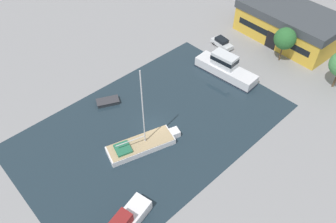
# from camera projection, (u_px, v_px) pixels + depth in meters

# --- Properties ---
(ground_plane) EXTENTS (440.00, 440.00, 0.00)m
(ground_plane) POSITION_uv_depth(u_px,v_px,m) (154.00, 126.00, 47.11)
(ground_plane) COLOR gray
(water_canal) EXTENTS (23.98, 38.01, 0.01)m
(water_canal) POSITION_uv_depth(u_px,v_px,m) (154.00, 126.00, 47.11)
(water_canal) COLOR #1E2D38
(water_canal) RESTS_ON ground
(warehouse_building) EXTENTS (19.27, 11.47, 6.06)m
(warehouse_building) POSITION_uv_depth(u_px,v_px,m) (290.00, 24.00, 61.26)
(warehouse_building) COLOR gold
(warehouse_building) RESTS_ON ground
(quay_tree_near_building) EXTENTS (3.73, 3.73, 6.29)m
(quay_tree_near_building) POSITION_uv_depth(u_px,v_px,m) (285.00, 39.00, 55.29)
(quay_tree_near_building) COLOR brown
(quay_tree_near_building) RESTS_ON ground
(parked_car) EXTENTS (4.59, 2.31, 1.69)m
(parked_car) POSITION_uv_depth(u_px,v_px,m) (222.00, 43.00, 60.80)
(parked_car) COLOR silver
(parked_car) RESTS_ON ground
(sailboat_moored) EXTENTS (5.50, 10.46, 12.88)m
(sailboat_moored) POSITION_uv_depth(u_px,v_px,m) (142.00, 144.00, 43.94)
(sailboat_moored) COLOR white
(sailboat_moored) RESTS_ON water_canal
(motor_cruiser) EXTENTS (11.14, 3.89, 3.87)m
(motor_cruiser) POSITION_uv_depth(u_px,v_px,m) (225.00, 68.00, 54.51)
(motor_cruiser) COLOR silver
(motor_cruiser) RESTS_ON water_canal
(small_dinghy) EXTENTS (3.04, 3.84, 0.60)m
(small_dinghy) POSITION_uv_depth(u_px,v_px,m) (108.00, 102.00, 50.28)
(small_dinghy) COLOR #23282D
(small_dinghy) RESTS_ON water_canal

